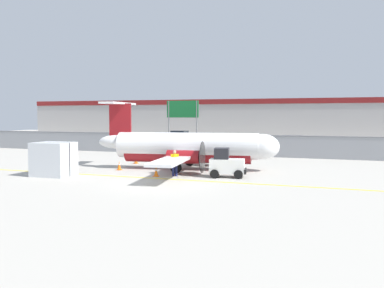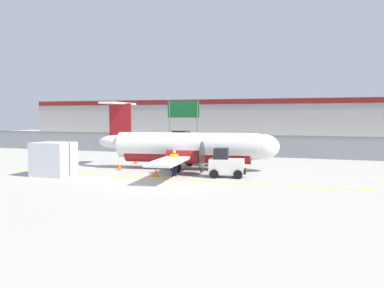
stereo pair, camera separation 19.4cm
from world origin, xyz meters
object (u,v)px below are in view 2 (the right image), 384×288
(parked_car_1, at_px, (210,142))
(parked_car_0, at_px, (180,136))
(highway_sign, at_px, (183,113))
(ground_crew_worker, at_px, (174,162))
(commuter_airplane, at_px, (190,148))
(parked_car_2, at_px, (294,143))
(cargo_container, at_px, (54,159))
(traffic_cone_far_left, at_px, (156,172))
(baggage_tug, at_px, (226,164))
(traffic_cone_near_right, at_px, (119,166))
(traffic_cone_near_left, at_px, (136,160))

(parked_car_1, bearing_deg, parked_car_0, 121.92)
(highway_sign, bearing_deg, ground_crew_worker, -70.21)
(parked_car_0, bearing_deg, highway_sign, 118.95)
(commuter_airplane, xyz_separation_m, parked_car_2, (5.01, 19.53, -0.71))
(ground_crew_worker, bearing_deg, commuter_airplane, -32.92)
(commuter_airplane, distance_m, ground_crew_worker, 3.67)
(parked_car_0, xyz_separation_m, parked_car_2, (17.29, -8.71, 0.00))
(cargo_container, distance_m, traffic_cone_far_left, 6.77)
(parked_car_1, bearing_deg, ground_crew_worker, -81.95)
(parked_car_0, bearing_deg, cargo_container, 103.91)
(commuter_airplane, xyz_separation_m, baggage_tug, (3.52, -2.89, -0.75))
(baggage_tug, relative_size, traffic_cone_near_right, 3.89)
(cargo_container, relative_size, parked_car_1, 0.58)
(ground_crew_worker, xyz_separation_m, highway_sign, (-6.13, 17.02, 3.19))
(baggage_tug, height_order, traffic_cone_far_left, baggage_tug)
(traffic_cone_near_right, distance_m, traffic_cone_far_left, 4.36)
(ground_crew_worker, bearing_deg, baggage_tug, -114.49)
(ground_crew_worker, relative_size, traffic_cone_far_left, 2.66)
(cargo_container, bearing_deg, traffic_cone_near_left, 75.59)
(ground_crew_worker, distance_m, parked_car_0, 34.23)
(traffic_cone_near_left, height_order, parked_car_1, parked_car_1)
(commuter_airplane, bearing_deg, ground_crew_worker, -94.37)
(ground_crew_worker, bearing_deg, traffic_cone_near_left, 8.82)
(commuter_airplane, height_order, baggage_tug, commuter_airplane)
(commuter_airplane, bearing_deg, parked_car_0, 105.14)
(commuter_airplane, xyz_separation_m, traffic_cone_near_right, (-4.73, -2.10, -1.29))
(traffic_cone_near_right, distance_m, parked_car_1, 18.71)
(ground_crew_worker, bearing_deg, parked_car_2, -48.53)
(highway_sign, bearing_deg, parked_car_0, 113.33)
(cargo_container, distance_m, parked_car_0, 34.78)
(traffic_cone_far_left, relative_size, parked_car_0, 0.15)
(cargo_container, distance_m, highway_sign, 19.86)
(traffic_cone_far_left, height_order, parked_car_0, parked_car_0)
(cargo_container, bearing_deg, traffic_cone_near_right, 55.59)
(traffic_cone_near_right, bearing_deg, traffic_cone_near_left, 101.03)
(commuter_airplane, relative_size, traffic_cone_near_left, 25.10)
(commuter_airplane, xyz_separation_m, parked_car_0, (-12.27, 28.25, -0.71))
(traffic_cone_far_left, bearing_deg, ground_crew_worker, 24.17)
(commuter_airplane, height_order, parked_car_0, commuter_airplane)
(parked_car_1, bearing_deg, cargo_container, -101.96)
(baggage_tug, bearing_deg, ground_crew_worker, -178.09)
(ground_crew_worker, height_order, traffic_cone_far_left, ground_crew_worker)
(traffic_cone_near_right, bearing_deg, baggage_tug, -5.47)
(parked_car_0, bearing_deg, commuter_airplane, 119.10)
(cargo_container, height_order, traffic_cone_near_right, cargo_container)
(traffic_cone_near_left, relative_size, traffic_cone_near_right, 1.00)
(cargo_container, relative_size, parked_car_0, 0.57)
(commuter_airplane, xyz_separation_m, traffic_cone_near_left, (-5.53, 2.03, -1.29))
(cargo_container, xyz_separation_m, traffic_cone_far_left, (6.40, 2.06, -0.79))
(traffic_cone_near_left, bearing_deg, traffic_cone_far_left, -52.67)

